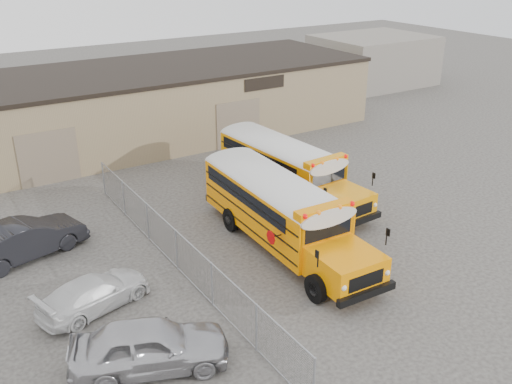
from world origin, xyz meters
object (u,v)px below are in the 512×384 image
school_bus_left (213,161)px  car_dark (25,239)px  car_white (94,293)px  school_bus_right (223,135)px  car_silver (149,346)px  tarp_bundle (349,254)px

school_bus_left → car_dark: school_bus_left is taller
school_bus_left → car_dark: size_ratio=2.14×
school_bus_left → car_white: size_ratio=2.53×
school_bus_left → school_bus_right: 4.77m
car_silver → car_dark: car_silver is taller
tarp_bundle → car_white: (-9.34, 3.07, -0.25)m
school_bus_right → tarp_bundle: bearing=-98.3°
car_silver → car_dark: 9.41m
school_bus_left → car_white: 11.06m
car_white → school_bus_right: bearing=-62.6°
school_bus_left → car_silver: school_bus_left is taller
tarp_bundle → car_white: size_ratio=0.40×
school_bus_right → school_bus_left: bearing=-125.1°
car_dark → school_bus_right: bearing=-81.3°
school_bus_right → car_white: 15.67m
car_white → car_dark: bearing=-2.4°
school_bus_right → car_silver: size_ratio=2.09×
school_bus_right → tarp_bundle: school_bus_right is taller
tarp_bundle → car_silver: 8.95m
school_bus_right → car_white: size_ratio=2.39×
school_bus_left → car_silver: 13.68m
school_bus_left → tarp_bundle: (0.73, -9.93, -0.93)m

